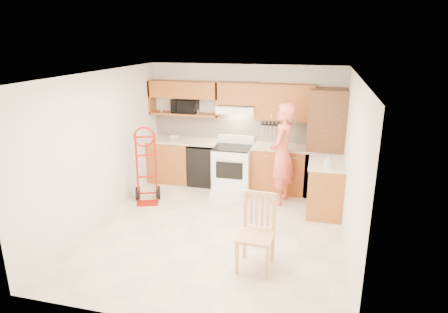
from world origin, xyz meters
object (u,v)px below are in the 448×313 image
at_px(microwave, 185,106).
at_px(person, 282,154).
at_px(hand_truck, 146,169).
at_px(range, 232,166).
at_px(dining_chair, 256,234).

relative_size(microwave, person, 0.27).
distance_m(person, hand_truck, 2.54).
bearing_deg(range, person, -16.28).
height_order(microwave, range, microwave).
bearing_deg(microwave, hand_truck, -101.24).
bearing_deg(hand_truck, dining_chair, -56.60).
distance_m(microwave, dining_chair, 3.81).
distance_m(microwave, person, 2.35).
height_order(microwave, dining_chair, microwave).
xyz_separation_m(person, dining_chair, (-0.09, -2.29, -0.43)).
height_order(hand_truck, dining_chair, hand_truck).
height_order(range, hand_truck, hand_truck).
relative_size(microwave, dining_chair, 0.50).
bearing_deg(person, range, -95.91).
distance_m(hand_truck, dining_chair, 2.91).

